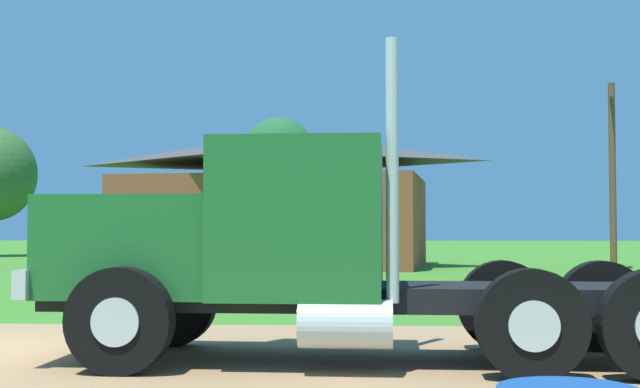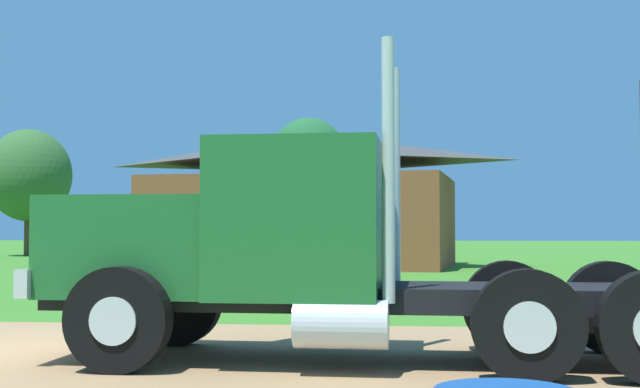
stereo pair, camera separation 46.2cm
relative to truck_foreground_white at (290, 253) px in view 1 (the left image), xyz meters
name	(u,v)px [view 1 (the left image)]	position (x,y,z in m)	size (l,w,h in m)	color
ground_plane	(0,353)	(-3.70, 0.46, -1.27)	(200.00, 200.00, 0.00)	#3C7C25
dirt_track	(0,353)	(-3.70, 0.46, -1.27)	(120.00, 6.35, 0.01)	#A27D53
truck_foreground_white	(290,253)	(0.00, 0.00, 0.00)	(7.88, 2.78, 3.63)	black
shed_building	(277,202)	(-2.63, 25.08, 1.40)	(13.54, 10.00, 5.55)	brown
utility_pole_near	(612,169)	(10.54, 22.76, 2.56)	(0.75, 2.15, 7.19)	brown
tree_mid	(279,161)	(-3.43, 34.21, 3.88)	(4.10, 4.10, 7.44)	#513823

